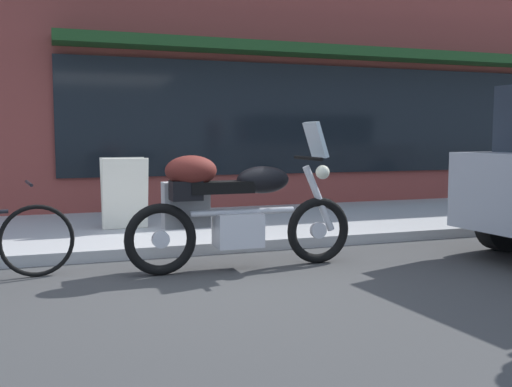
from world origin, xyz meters
name	(u,v)px	position (x,y,z in m)	size (l,w,h in m)	color
ground_plane	(208,283)	(0.00, 0.00, 0.00)	(80.00, 80.00, 0.00)	#3C3C3C
storefront_building	(431,44)	(5.38, 4.44, 2.94)	(18.76, 0.90, 6.00)	brown
touring_motorcycle	(229,206)	(0.33, 0.45, 0.61)	(2.24, 0.67, 1.41)	black
sandwich_board_sign	(124,193)	(-0.40, 2.55, 0.56)	(0.55, 0.40, 0.88)	silver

